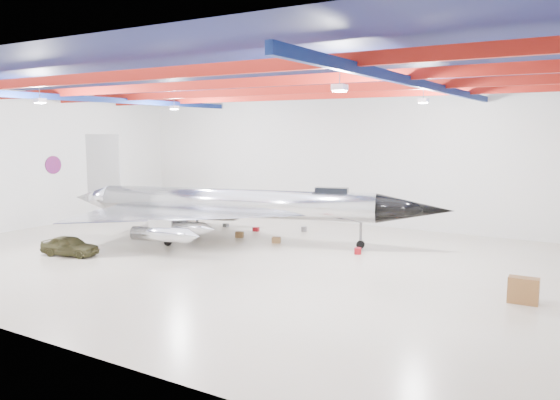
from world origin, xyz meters
The scene contains 15 objects.
floor centered at (0.00, 0.00, 0.00)m, with size 40.00×40.00×0.00m, color #C0B299.
wall_back centered at (0.00, 15.00, 5.50)m, with size 40.00×40.00×0.00m, color silver.
wall_left centered at (-20.00, 0.00, 5.50)m, with size 30.00×30.00×0.00m, color silver.
ceiling centered at (0.00, 0.00, 11.00)m, with size 40.00×40.00×0.00m, color #0A0F38.
ceiling_structure centered at (0.00, 0.00, 10.32)m, with size 39.50×29.50×1.08m.
wall_roundel centered at (-19.94, 2.00, 5.00)m, with size 1.50×1.50×0.10m, color #B21414.
jet_aircraft centered at (-2.66, 3.79, 2.49)m, with size 27.31×19.66×7.61m.
jeep centered at (-9.02, -5.12, 0.63)m, with size 1.49×3.71×1.26m, color #3E3B1F.
desk centered at (16.93, -0.69, 0.61)m, with size 1.33×0.66×1.22m, color brown.
crate_ply centered at (-3.22, 5.24, 0.20)m, with size 0.58×0.46×0.41m, color olive.
toolbox_red centered at (-3.51, 7.90, 0.16)m, with size 0.46×0.36×0.32m, color maroon.
crate_small centered at (-6.70, 8.22, 0.15)m, with size 0.42×0.33×0.29m, color #59595B.
tool_chest centered at (6.49, 4.64, 0.21)m, with size 0.47×0.47×0.42m, color maroon.
oil_barrel centered at (0.16, 4.95, 0.20)m, with size 0.58×0.47×0.41m, color olive.
spares_box centered at (-0.22, 9.73, 0.20)m, with size 0.44×0.44×0.40m, color #59595B.
Camera 1 is at (19.89, -27.27, 7.94)m, focal length 35.00 mm.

